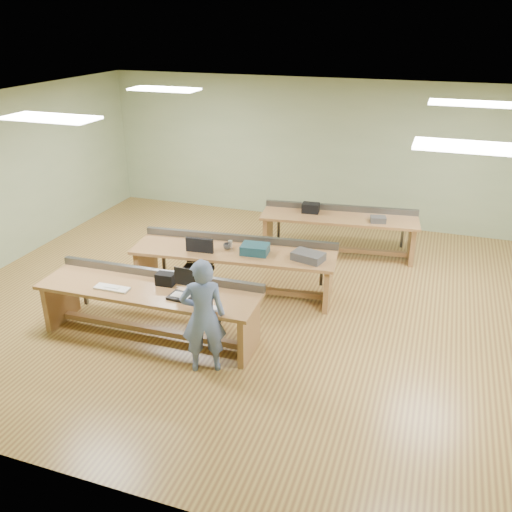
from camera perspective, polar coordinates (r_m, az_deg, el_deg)
name	(u,v)px	position (r m, az deg, el deg)	size (l,w,h in m)	color
floor	(274,303)	(8.56, 1.91, -4.93)	(10.00, 10.00, 0.00)	olive
ceiling	(277,108)	(7.58, 2.24, 15.32)	(10.00, 10.00, 0.00)	silver
wall_back	(332,152)	(11.68, 7.99, 10.74)	(10.00, 0.04, 3.00)	#96A77E
wall_front	(132,366)	(4.67, -12.92, -11.26)	(10.00, 0.04, 3.00)	#96A77E
wall_left	(1,181)	(10.48, -25.26, 7.13)	(0.04, 8.00, 3.00)	#96A77E
fluor_panels	(277,110)	(7.58, 2.23, 15.09)	(6.20, 3.50, 0.03)	white
workbench_front	(150,300)	(7.62, -11.06, -4.53)	(3.12, 0.91, 0.86)	#8F5D3C
workbench_mid	(235,260)	(8.65, -2.27, -0.43)	(3.30, 1.21, 0.86)	#8F5D3C
workbench_back	(339,226)	(10.21, 8.71, 3.17)	(2.94, 1.12, 0.86)	#8F5D3C
person	(203,316)	(6.72, -5.58, -6.33)	(0.56, 0.37, 1.53)	#677AA8
laptop_base	(181,297)	(7.19, -7.88, -4.25)	(0.32, 0.26, 0.03)	black
laptop_screen	(185,277)	(7.18, -7.49, -2.20)	(0.32, 0.02, 0.25)	black
keyboard	(112,288)	(7.59, -14.93, -3.30)	(0.49, 0.16, 0.03)	beige
trackball_mouse	(213,309)	(6.82, -4.53, -5.60)	(0.14, 0.16, 0.07)	white
camera_bag	(165,279)	(7.53, -9.51, -2.41)	(0.25, 0.16, 0.17)	black
task_chair	(197,279)	(8.55, -6.20, -2.42)	(0.57, 0.57, 0.98)	black
parts_bin_teal	(255,249)	(8.40, -0.11, 0.74)	(0.42, 0.31, 0.15)	#153947
parts_bin_grey	(308,256)	(8.21, 5.52, -0.04)	(0.47, 0.30, 0.13)	#3A3A3D
mug	(227,246)	(8.58, -3.07, 1.02)	(0.12, 0.12, 0.09)	#3A3A3D
drinks_can	(230,244)	(8.61, -2.72, 1.24)	(0.07, 0.07, 0.12)	silver
storage_box_back	(311,208)	(10.22, 5.78, 5.06)	(0.31, 0.22, 0.18)	black
tray_back	(378,219)	(9.93, 12.73, 3.78)	(0.27, 0.20, 0.11)	#3A3A3D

